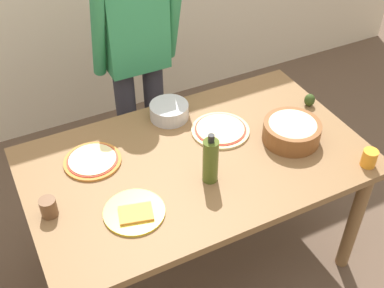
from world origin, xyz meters
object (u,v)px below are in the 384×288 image
Objects in this scene: olive_oil_bottle at (211,160)px; person_cook at (136,52)px; dining_table at (197,172)px; avocado at (310,100)px; pizza_raw_on_board at (220,130)px; plate_with_slice at (135,212)px; mixing_bowl_steel at (169,111)px; cup_orange at (369,158)px; cup_small_brown at (49,207)px; pizza_cooked_on_tray at (93,161)px; popcorn_bowl at (292,130)px.

person_cook is at bearing 88.73° from olive_oil_bottle.
avocado is at bearing 8.37° from dining_table.
pizza_raw_on_board is at bearing 53.05° from olive_oil_bottle.
plate_with_slice is 1.02× the size of olive_oil_bottle.
person_cook is (0.01, 0.76, 0.27)m from dining_table.
cup_orange reaches higher than mixing_bowl_steel.
dining_table is at bearing 149.95° from cup_orange.
pizza_raw_on_board is at bearing 133.00° from cup_orange.
pizza_raw_on_board is 3.45× the size of cup_orange.
pizza_raw_on_board reaches higher than dining_table.
olive_oil_bottle is 0.71m from cup_small_brown.
pizza_cooked_on_tray is 3.85× the size of avocado.
pizza_raw_on_board is at bearing 177.95° from avocado.
popcorn_bowl is (0.28, -0.21, 0.05)m from pizza_raw_on_board.
olive_oil_bottle reaches higher than plate_with_slice.
pizza_cooked_on_tray reaches higher than dining_table.
cup_small_brown is (-0.32, 0.15, 0.03)m from plate_with_slice.
pizza_cooked_on_tray is at bearing 173.96° from pizza_raw_on_board.
cup_orange is at bearing -30.05° from dining_table.
pizza_raw_on_board is at bearing -50.72° from mixing_bowl_steel.
popcorn_bowl is 0.49m from olive_oil_bottle.
cup_orange is (0.67, -0.74, 0.00)m from mixing_bowl_steel.
dining_table is 0.99× the size of person_cook.
popcorn_bowl is at bearing 124.25° from cup_orange.
cup_small_brown reaches higher than dining_table.
olive_oil_bottle is (0.44, -0.35, 0.10)m from pizza_cooked_on_tray.
person_cook is 6.23× the size of plate_with_slice.
cup_orange is at bearing -27.58° from pizza_cooked_on_tray.
pizza_cooked_on_tray is 0.96m from popcorn_bowl.
olive_oil_bottle is (-0.03, -0.50, 0.07)m from mixing_bowl_steel.
dining_table is at bearing -92.92° from mixing_bowl_steel.
pizza_raw_on_board is (0.20, 0.13, 0.10)m from dining_table.
pizza_cooked_on_tray is (-0.46, -0.56, -0.17)m from person_cook.
olive_oil_bottle is (-0.01, -0.15, 0.20)m from dining_table.
pizza_raw_on_board is 0.65m from pizza_cooked_on_tray.
cup_small_brown is at bearing -131.99° from person_cook.
pizza_cooked_on_tray is at bearing 163.07° from popcorn_bowl.
mixing_bowl_steel is (-0.46, 0.43, -0.02)m from popcorn_bowl.
dining_table is at bearing 169.80° from popcorn_bowl.
popcorn_bowl is (0.86, 0.11, 0.05)m from plate_with_slice.
cup_small_brown is (-1.39, 0.36, 0.00)m from cup_orange.
dining_table is 0.75m from avocado.
plate_with_slice is at bearing -151.59° from pizza_raw_on_board.
dining_table is 0.80m from cup_orange.
pizza_raw_on_board is 1.13× the size of plate_with_slice.
popcorn_bowl reaches higher than avocado.
avocado is (1.12, 0.30, 0.03)m from plate_with_slice.
plate_with_slice is at bearing -173.01° from popcorn_bowl.
popcorn_bowl is (0.46, -0.84, -0.12)m from person_cook.
dining_table is 0.44m from plate_with_slice.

